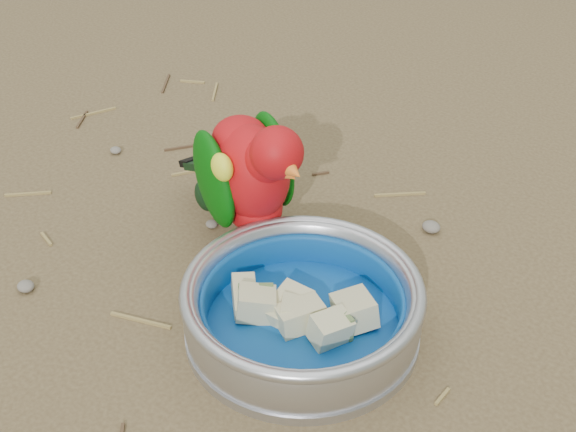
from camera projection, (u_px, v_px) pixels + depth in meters
The scene contains 6 objects.
ground at pixel (172, 319), 0.79m from camera, with size 60.00×60.00×0.00m, color brown.
food_bowl at pixel (302, 328), 0.77m from camera, with size 0.23×0.23×0.02m, color #B2B2BA.
bowl_wall at pixel (302, 305), 0.75m from camera, with size 0.23×0.23×0.04m, color #B2B2BA, non-canonical shape.
fruit_wedges at pixel (302, 310), 0.76m from camera, with size 0.14×0.14×0.03m, color beige, non-canonical shape.
lory_parrot at pixel (251, 184), 0.84m from camera, with size 0.10×0.21×0.17m, color #B00B10, non-canonical shape.
ground_debris at pixel (156, 289), 0.82m from camera, with size 0.90×0.80×0.01m, color olive, non-canonical shape.
Camera 1 is at (0.46, -0.38, 0.55)m, focal length 50.00 mm.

